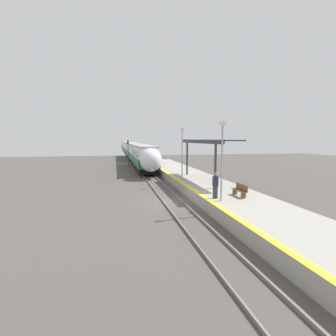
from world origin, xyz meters
TOP-DOWN VIEW (x-y plane):
  - ground_plane at (0.00, 0.00)m, footprint 120.00×120.00m
  - rail_left at (-0.72, 0.00)m, footprint 0.08×90.00m
  - rail_right at (0.72, 0.00)m, footprint 0.08×90.00m
  - train at (0.00, 54.65)m, footprint 2.89×87.98m
  - platform_right at (4.03, 0.00)m, footprint 4.87×64.00m
  - platform_bench at (4.38, -2.91)m, footprint 0.44×1.72m
  - person_waiting at (2.38, -3.17)m, footprint 0.36×0.23m
  - railway_signal at (-1.94, 29.28)m, footprint 0.28×0.28m
  - lamppost_near at (2.48, -3.97)m, footprint 0.36×0.20m
  - lamppost_mid at (2.48, 6.34)m, footprint 0.36×0.20m
  - station_canopy at (4.31, 4.60)m, footprint 2.02×11.62m

SIDE VIEW (x-z plane):
  - ground_plane at x=0.00m, z-range 0.00..0.00m
  - rail_left at x=-0.72m, z-range 0.00..0.15m
  - rail_right at x=0.72m, z-range 0.00..0.15m
  - platform_right at x=4.03m, z-range 0.00..0.89m
  - platform_bench at x=4.38m, z-range 0.92..1.81m
  - person_waiting at x=2.38m, z-range 0.93..2.70m
  - train at x=0.00m, z-range 0.29..4.29m
  - railway_signal at x=-1.94m, z-range 0.50..5.23m
  - lamppost_near at x=2.48m, z-range 1.27..6.48m
  - lamppost_mid at x=2.48m, z-range 1.27..6.48m
  - station_canopy at x=4.31m, z-range 2.63..6.65m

